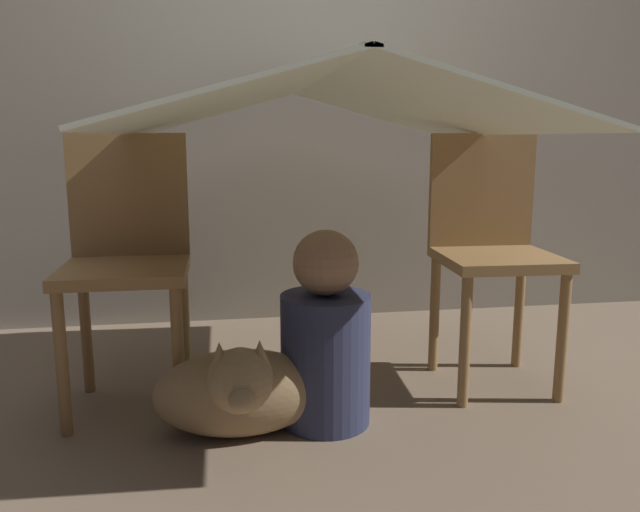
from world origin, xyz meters
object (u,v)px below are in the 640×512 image
chair_left (127,254)px  chair_right (491,244)px  person_front (326,340)px  dog (239,391)px

chair_left → chair_right: (1.25, -0.00, 0.00)m
chair_left → person_front: size_ratio=1.47×
chair_left → chair_right: same height
chair_left → dog: size_ratio=1.78×
chair_right → dog: 1.03m
dog → chair_left: bearing=133.9°
dog → person_front: bearing=18.5°
dog → chair_right: bearing=21.3°
chair_left → person_front: chair_left is taller
chair_right → dog: bearing=-156.3°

